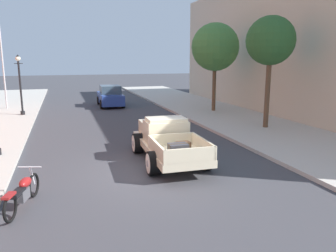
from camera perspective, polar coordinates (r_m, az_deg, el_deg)
The scene contains 9 objects.
ground_plane at distance 11.25m, azimuth -2.49°, elevation -7.91°, with size 140.00×140.00×0.00m, color #3D3D42.
sidewalk_right at distance 14.78m, azimuth 25.81°, elevation -4.00°, with size 5.50×64.00×0.15m, color #B7B2A8.
hotrod_truck_cream at distance 12.45m, azimuth -0.26°, elevation -2.35°, with size 2.29×4.99×1.58m.
motorcycle_parked at distance 9.27m, azimuth -23.84°, elevation -10.37°, with size 0.81×2.05×0.93m.
car_background_blue at distance 26.94m, azimuth -9.96°, elevation 5.06°, with size 1.93×4.33×1.65m.
street_lamp_far at distance 23.33m, azimuth -24.23°, elevation 7.23°, with size 0.50×0.32×3.85m.
flagpole at distance 26.85m, azimuth -26.64°, elevation 14.72°, with size 1.74×0.16×9.16m.
street_tree_nearest at distance 18.10m, azimuth 17.30°, elevation 13.79°, with size 2.50×2.50×5.75m.
street_tree_second at distance 23.29m, azimuth 8.15°, elevation 13.33°, with size 3.24×3.24×5.99m.
Camera 1 is at (-2.76, -10.24, 3.75)m, focal length 35.26 mm.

